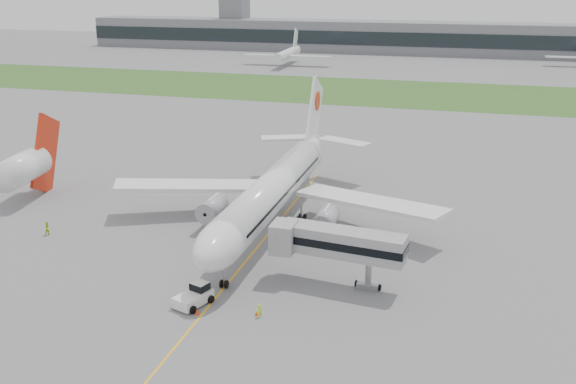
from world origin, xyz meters
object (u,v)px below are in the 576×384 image
(neighbor_aircraft, at_px, (25,166))
(ground_crew_near, at_px, (259,311))
(jet_bridge, at_px, (334,243))
(airliner, at_px, (275,187))
(pushback_tug, at_px, (195,295))

(neighbor_aircraft, bearing_deg, ground_crew_near, -35.84)
(ground_crew_near, xyz_separation_m, neighbor_aircraft, (-46.46, 25.27, 4.59))
(jet_bridge, relative_size, ground_crew_near, 9.85)
(airliner, distance_m, jet_bridge, 19.59)
(airliner, xyz_separation_m, neighbor_aircraft, (-40.54, 0.16, -0.29))
(airliner, xyz_separation_m, pushback_tug, (-1.62, -24.20, -4.67))
(airliner, xyz_separation_m, ground_crew_near, (5.92, -25.11, -4.88))
(neighbor_aircraft, bearing_deg, pushback_tug, -39.35)
(ground_crew_near, bearing_deg, jet_bridge, -158.22)
(pushback_tug, distance_m, neighbor_aircraft, 46.12)
(pushback_tug, relative_size, neighbor_aircraft, 0.28)
(pushback_tug, bearing_deg, neighbor_aircraft, 166.93)
(jet_bridge, bearing_deg, pushback_tug, -140.80)
(airliner, bearing_deg, ground_crew_near, -76.73)
(jet_bridge, relative_size, neighbor_aircraft, 0.91)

